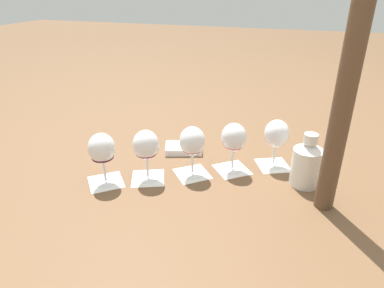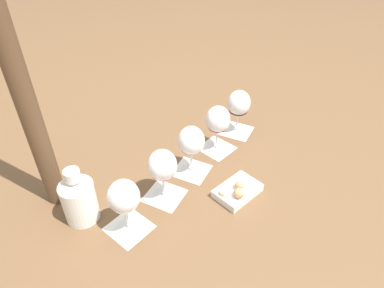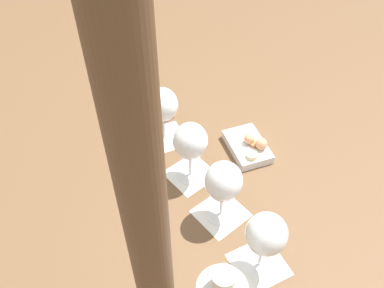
{
  "view_description": "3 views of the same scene",
  "coord_description": "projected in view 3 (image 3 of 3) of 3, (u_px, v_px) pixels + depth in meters",
  "views": [
    {
      "loc": [
        -0.31,
        0.94,
        0.59
      ],
      "look_at": [
        0.0,
        -0.0,
        0.11
      ],
      "focal_mm": 32.0,
      "sensor_mm": 36.0,
      "label": 1
    },
    {
      "loc": [
        -0.34,
        -0.77,
        0.75
      ],
      "look_at": [
        0.0,
        -0.0,
        0.11
      ],
      "focal_mm": 32.0,
      "sensor_mm": 36.0,
      "label": 2
    },
    {
      "loc": [
        -0.66,
        0.0,
        0.81
      ],
      "look_at": [
        0.0,
        -0.0,
        0.11
      ],
      "focal_mm": 38.0,
      "sensor_mm": 36.0,
      "label": 3
    }
  ],
  "objects": [
    {
      "name": "wine_glass_2",
      "position": [
        192.0,
        143.0,
        0.96
      ],
      "size": [
        0.08,
        0.08,
        0.17
      ],
      "color": "white",
      "rests_on": "tasting_card_2"
    },
    {
      "name": "tasting_card_1",
      "position": [
        222.0,
        213.0,
        0.96
      ],
      "size": [
        0.15,
        0.15,
        0.0
      ],
      "color": "white",
      "rests_on": "ground_plane"
    },
    {
      "name": "wine_glass_4",
      "position": [
        142.0,
        79.0,
        1.13
      ],
      "size": [
        0.08,
        0.08,
        0.17
      ],
      "color": "white",
      "rests_on": "tasting_card_4"
    },
    {
      "name": "tasting_card_0",
      "position": [
        260.0,
        264.0,
        0.87
      ],
      "size": [
        0.14,
        0.14,
        0.0
      ],
      "color": "white",
      "rests_on": "ground_plane"
    },
    {
      "name": "snack_dish",
      "position": [
        249.0,
        146.0,
        1.08
      ],
      "size": [
        0.16,
        0.13,
        0.06
      ],
      "color": "silver",
      "rests_on": "ground_plane"
    },
    {
      "name": "tasting_card_4",
      "position": [
        145.0,
        110.0,
        1.21
      ],
      "size": [
        0.15,
        0.15,
        0.0
      ],
      "color": "white",
      "rests_on": "ground_plane"
    },
    {
      "name": "ground_plane",
      "position": [
        191.0,
        174.0,
        1.04
      ],
      "size": [
        8.0,
        8.0,
        0.0
      ],
      "primitive_type": "plane",
      "color": "brown"
    },
    {
      "name": "umbrella_pole",
      "position": [
        142.0,
        181.0,
        0.4
      ],
      "size": [
        0.05,
        0.05,
        0.99
      ],
      "color": "brown",
      "rests_on": "ground_plane"
    },
    {
      "name": "tasting_card_2",
      "position": [
        192.0,
        173.0,
        1.04
      ],
      "size": [
        0.15,
        0.15,
        0.0
      ],
      "color": "white",
      "rests_on": "ground_plane"
    },
    {
      "name": "tasting_card_3",
      "position": [
        165.0,
        138.0,
        1.13
      ],
      "size": [
        0.14,
        0.14,
        0.0
      ],
      "color": "white",
      "rests_on": "ground_plane"
    },
    {
      "name": "wine_glass_0",
      "position": [
        267.0,
        237.0,
        0.78
      ],
      "size": [
        0.08,
        0.08,
        0.17
      ],
      "color": "white",
      "rests_on": "tasting_card_0"
    },
    {
      "name": "wine_glass_1",
      "position": [
        224.0,
        184.0,
        0.87
      ],
      "size": [
        0.08,
        0.08,
        0.17
      ],
      "color": "white",
      "rests_on": "tasting_card_1"
    },
    {
      "name": "wine_glass_3",
      "position": [
        163.0,
        108.0,
        1.05
      ],
      "size": [
        0.08,
        0.08,
        0.17
      ],
      "color": "white",
      "rests_on": "tasting_card_3"
    }
  ]
}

